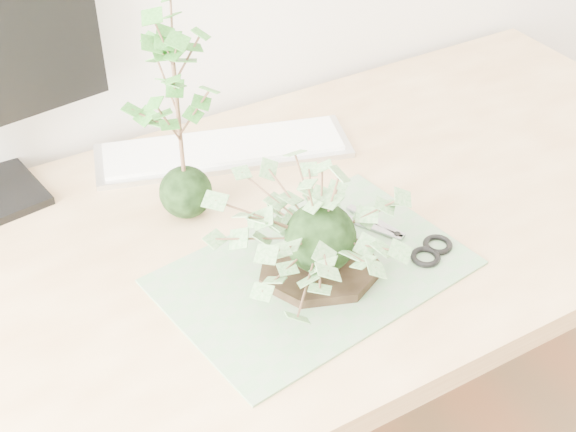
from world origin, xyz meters
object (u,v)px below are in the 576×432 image
object	(u,v)px
ivy_kokedama	(321,211)
maple_kokedama	(175,77)
desk	(276,274)
keyboard	(223,149)

from	to	relation	value
ivy_kokedama	maple_kokedama	distance (m)	0.27
desk	ivy_kokedama	xyz separation A→B (m)	(0.00, -0.12, 0.20)
ivy_kokedama	keyboard	bearing A→B (deg)	86.24
keyboard	ivy_kokedama	bearing A→B (deg)	-76.58
ivy_kokedama	maple_kokedama	xyz separation A→B (m)	(-0.10, 0.22, 0.12)
desk	maple_kokedama	bearing A→B (deg)	132.74
keyboard	maple_kokedama	bearing A→B (deg)	-118.02
desk	keyboard	xyz separation A→B (m)	(0.03, 0.23, 0.10)
maple_kokedama	ivy_kokedama	bearing A→B (deg)	-65.83
maple_kokedama	desk	bearing A→B (deg)	-47.26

